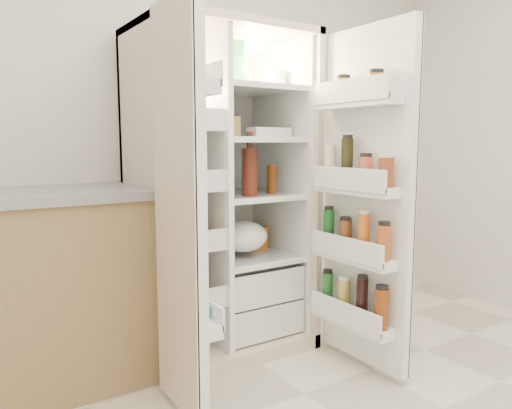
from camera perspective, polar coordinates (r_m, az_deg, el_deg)
wall_back at (r=3.12m, az=-7.06°, el=10.29°), size 4.00×0.02×2.70m
refrigerator at (r=2.83m, az=-4.34°, el=-1.64°), size 0.92×0.70×1.80m
freezer_door at (r=2.05m, az=-8.86°, el=-0.98°), size 0.15×0.40×1.72m
fridge_door at (r=2.54m, az=12.60°, el=0.14°), size 0.17×0.58×1.72m
kitchen_counter at (r=2.59m, az=-27.27°, el=-9.29°), size 1.32×0.70×0.96m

